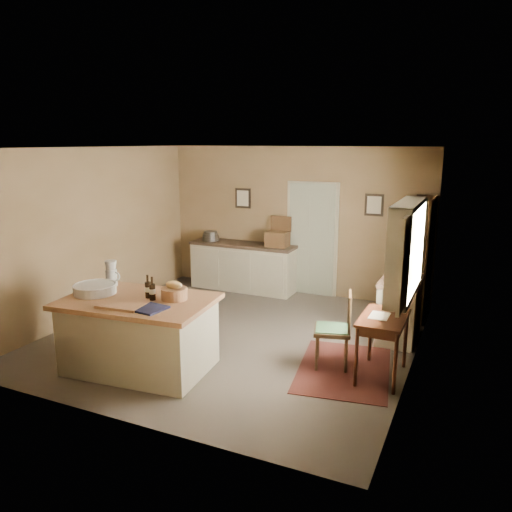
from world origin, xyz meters
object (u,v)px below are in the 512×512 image
(writing_desk, at_px, (383,325))
(desk_chair, at_px, (332,330))
(work_island, at_px, (139,332))
(right_cabinet, at_px, (400,308))
(sideboard, at_px, (244,265))
(shelving_unit, at_px, (423,259))

(writing_desk, bearing_deg, desk_chair, 176.62)
(writing_desk, xyz_separation_m, desk_chair, (-0.63, 0.04, -0.19))
(work_island, distance_m, right_cabinet, 3.64)
(desk_chair, bearing_deg, right_cabinet, 49.06)
(work_island, height_order, right_cabinet, work_island)
(writing_desk, bearing_deg, work_island, -159.95)
(sideboard, relative_size, desk_chair, 2.14)
(desk_chair, distance_m, shelving_unit, 2.54)
(sideboard, height_order, desk_chair, sideboard)
(right_cabinet, xyz_separation_m, shelving_unit, (0.15, 1.09, 0.51))
(writing_desk, height_order, shelving_unit, shelving_unit)
(writing_desk, relative_size, shelving_unit, 0.44)
(sideboard, xyz_separation_m, right_cabinet, (3.11, -1.29, -0.02))
(work_island, relative_size, writing_desk, 2.26)
(shelving_unit, bearing_deg, writing_desk, -93.59)
(work_island, xyz_separation_m, shelving_unit, (2.94, 3.43, 0.49))
(sideboard, xyz_separation_m, writing_desk, (3.11, -2.61, 0.18))
(writing_desk, xyz_separation_m, right_cabinet, (-0.00, 1.32, -0.21))
(shelving_unit, bearing_deg, right_cabinet, -97.88)
(right_cabinet, bearing_deg, sideboard, 157.42)
(right_cabinet, bearing_deg, desk_chair, -116.08)
(shelving_unit, bearing_deg, desk_chair, -108.15)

